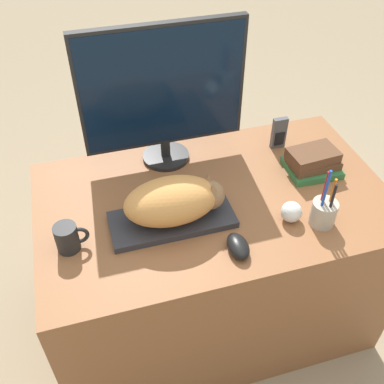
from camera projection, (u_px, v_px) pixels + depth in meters
desk at (212, 261)px, 1.82m from camera, size 1.25×0.75×0.70m
keyboard at (172, 220)px, 1.49m from camera, size 0.41×0.17×0.02m
cat at (176, 200)px, 1.43m from camera, size 0.33×0.18×0.15m
monitor at (163, 92)px, 1.56m from camera, size 0.59×0.18×0.53m
computer_mouse at (238, 246)px, 1.39m from camera, size 0.06×0.11×0.04m
coffee_mug at (68, 238)px, 1.38m from camera, size 0.10×0.07×0.09m
pen_cup at (324, 212)px, 1.46m from camera, size 0.08×0.08×0.23m
baseball at (291, 212)px, 1.48m from camera, size 0.07×0.07×0.07m
phone at (279, 133)px, 1.77m from camera, size 0.06×0.02×0.13m
book_stack at (313, 162)px, 1.67m from camera, size 0.20×0.17×0.09m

